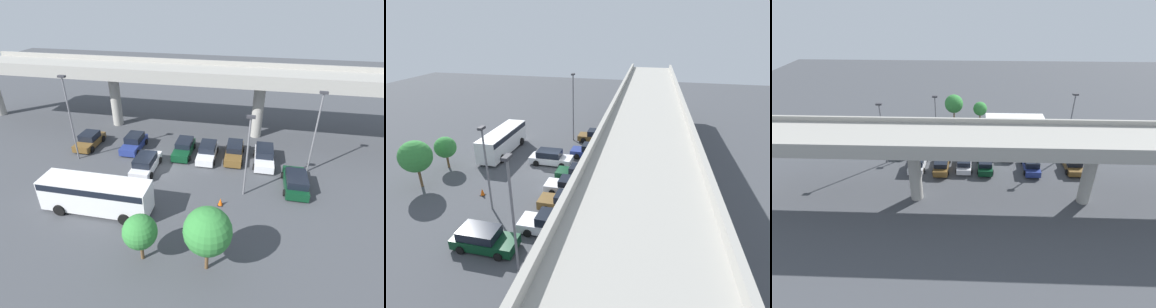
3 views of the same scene
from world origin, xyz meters
TOP-DOWN VIEW (x-y plane):
  - ground_plane at (0.00, 0.00)m, footprint 115.00×115.00m
  - highway_overpass at (-0.00, 9.61)m, footprint 54.98×6.52m
  - parked_car_0 at (-9.58, 3.13)m, footprint 2.18×4.37m
  - parked_car_1 at (-4.34, 3.51)m, footprint 2.07×4.38m
  - parked_car_2 at (-1.57, -0.50)m, footprint 2.17×4.75m
  - parked_car_3 at (1.40, 3.46)m, footprint 2.02×4.45m
  - parked_car_4 at (4.01, 3.20)m, footprint 2.05×4.48m
  - parked_car_5 at (6.83, 3.69)m, footprint 1.99×4.71m
  - parked_car_6 at (9.93, 3.31)m, footprint 2.15×4.76m
  - parked_car_7 at (12.67, -0.84)m, footprint 2.18×4.60m
  - shuttle_bus at (-3.34, -7.16)m, footprint 8.87×2.66m
  - lamp_post_near_aisle at (8.16, -2.64)m, footprint 0.70×0.35m
  - lamp_post_mid_lot at (14.16, 2.40)m, footprint 0.70×0.35m
  - lamp_post_by_overpass at (-9.37, 0.18)m, footprint 0.70×0.35m
  - tree_front_left at (1.89, -11.22)m, footprint 2.29×2.29m
  - tree_front_centre at (6.23, -11.16)m, footprint 3.03×3.03m
  - traffic_cone at (6.36, -4.57)m, footprint 0.44×0.44m

SIDE VIEW (x-z plane):
  - ground_plane at x=0.00m, z-range 0.00..0.00m
  - traffic_cone at x=6.36m, z-range -0.02..0.68m
  - parked_car_4 at x=4.01m, z-range -0.04..1.43m
  - parked_car_3 at x=1.40m, z-range -0.04..1.49m
  - parked_car_0 at x=-9.58m, z-range -0.06..1.51m
  - parked_car_5 at x=6.83m, z-range -0.04..1.51m
  - parked_car_7 at x=12.67m, z-range -0.03..1.53m
  - parked_car_1 at x=-4.34m, z-range -0.06..1.56m
  - parked_car_6 at x=9.93m, z-range -0.04..1.55m
  - parked_car_2 at x=-1.57m, z-range -0.04..1.57m
  - shuttle_bus at x=-3.34m, z-range 0.28..3.10m
  - tree_front_left at x=1.89m, z-range 0.61..4.14m
  - tree_front_centre at x=6.23m, z-range 0.84..5.57m
  - lamp_post_near_aisle at x=8.16m, z-range 0.68..8.10m
  - lamp_post_mid_lot at x=14.16m, z-range 0.69..8.83m
  - lamp_post_by_overpass at x=-9.37m, z-range 0.70..9.58m
  - highway_overpass at x=0.00m, z-range 2.64..10.79m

